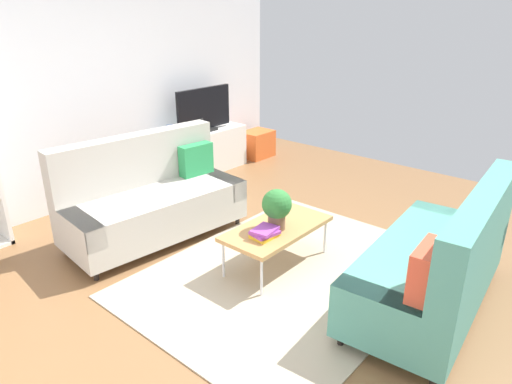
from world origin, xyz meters
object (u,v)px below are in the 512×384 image
Objects in this scene: tv_console at (205,152)px; vase_1 at (181,130)px; coffee_table at (277,229)px; couch_green at (438,263)px; bottle_0 at (196,127)px; storage_trunk at (257,144)px; tv at (204,110)px; potted_plant at (277,207)px; table_book_0 at (265,235)px; couch_beige at (152,198)px; vase_0 at (171,132)px; bottle_1 at (201,125)px.

vase_1 reaches higher than tv_console.
coffee_table is at bearing -112.43° from vase_1.
couch_green is 4.07m from bottle_0.
storage_trunk is 1.58m from vase_1.
tv_console is at bearing 60.12° from coffee_table.
tv reaches higher than potted_plant.
vase_1 is (1.32, 2.65, 0.28)m from table_book_0.
bottle_0 is at bearing -140.56° from couch_beige.
potted_plant is 2.64× the size of vase_1.
tv is (-0.00, -0.02, 0.63)m from tv_console.
table_book_0 is at bearing -138.30° from storage_trunk.
coffee_table is at bearing 96.74° from couch_green.
couch_beige reaches higher than potted_plant.
couch_green is 10.09× the size of bottle_0.
tv is 1.32m from storage_trunk.
bottle_0 reaches higher than potted_plant.
couch_beige is 10.15× the size of bottle_0.
table_book_0 is (-1.71, -2.58, -0.52)m from tv.
vase_1 is at bearing -134.92° from couch_beige.
potted_plant is (0.34, -1.44, 0.20)m from couch_beige.
couch_green reaches higher than bottle_0.
couch_beige is 3.13m from storage_trunk.
couch_beige is at bearing -146.47° from bottle_0.
couch_beige is at bearing -136.91° from vase_0.
tv_console is at bearing -4.93° from vase_0.
potted_plant is (-1.51, -2.58, 0.32)m from tv_console.
couch_green is 4.11m from vase_1.
storage_trunk is at bearing 41.70° from table_book_0.
tv is 0.46m from vase_1.
coffee_table is 5.06× the size of bottle_1.
bottle_1 is (1.38, 2.51, 0.36)m from coffee_table.
couch_beige reaches higher than storage_trunk.
couch_green is 1.40× the size of tv_console.
couch_beige is 1.80× the size of coffee_table.
couch_green is 1.79× the size of coffee_table.
vase_1 is (1.11, 2.63, 0.07)m from potted_plant.
couch_green reaches higher than tv_console.
vase_0 is at bearing 174.90° from storage_trunk.
vase_0 is at bearing 76.70° from couch_green.
couch_beige is 2.00m from bottle_0.
bottle_0 is at bearing -174.12° from tv.
potted_plant is at bearing 98.41° from couch_green.
tv is 4.60× the size of bottle_1.
couch_beige reaches higher than vase_1.
couch_beige reaches higher than bottle_0.
bottle_1 reaches higher than bottle_0.
couch_green reaches higher than potted_plant.
coffee_table is 7.44× the size of vase_1.
bottle_1 is at bearing -154.99° from tv_console.
bottle_1 is (1.76, 1.09, 0.31)m from couch_beige.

